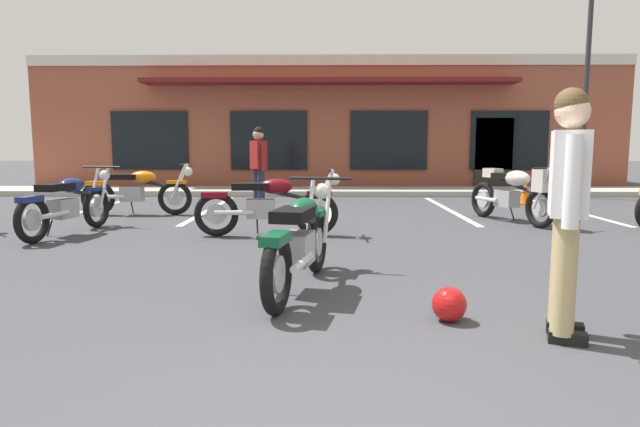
% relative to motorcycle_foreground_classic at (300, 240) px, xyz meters
% --- Properties ---
extents(ground_plane, '(80.00, 80.00, 0.00)m').
position_rel_motorcycle_foreground_classic_xyz_m(ground_plane, '(0.27, 1.30, -0.46)').
color(ground_plane, '#3D3D42').
extents(sidewalk_kerb, '(22.00, 1.80, 0.14)m').
position_rel_motorcycle_foreground_classic_xyz_m(sidewalk_kerb, '(0.27, 9.80, -0.39)').
color(sidewalk_kerb, '#A8A59E').
rests_on(sidewalk_kerb, ground_plane).
extents(brick_storefront_building, '(17.55, 6.51, 3.90)m').
position_rel_motorcycle_foreground_classic_xyz_m(brick_storefront_building, '(0.27, 13.95, 1.49)').
color(brick_storefront_building, brown).
rests_on(brick_storefront_building, ground_plane).
extents(painted_stall_lines, '(9.89, 4.80, 0.01)m').
position_rel_motorcycle_foreground_classic_xyz_m(painted_stall_lines, '(0.27, 6.20, -0.46)').
color(painted_stall_lines, silver).
rests_on(painted_stall_lines, ground_plane).
extents(motorcycle_foreground_classic, '(0.77, 2.09, 0.98)m').
position_rel_motorcycle_foreground_classic_xyz_m(motorcycle_foreground_classic, '(0.00, 0.00, 0.00)').
color(motorcycle_foreground_classic, black).
rests_on(motorcycle_foreground_classic, ground_plane).
extents(motorcycle_red_sportbike, '(2.11, 0.66, 0.98)m').
position_rel_motorcycle_foreground_classic_xyz_m(motorcycle_red_sportbike, '(-0.62, 2.92, 0.00)').
color(motorcycle_red_sportbike, black).
rests_on(motorcycle_red_sportbike, ground_plane).
extents(motorcycle_black_cruiser, '(1.06, 2.01, 0.98)m').
position_rel_motorcycle_foreground_classic_xyz_m(motorcycle_black_cruiser, '(3.39, 4.29, 0.07)').
color(motorcycle_black_cruiser, black).
rests_on(motorcycle_black_cruiser, ground_plane).
extents(motorcycle_silver_naked, '(0.76, 2.10, 0.98)m').
position_rel_motorcycle_foreground_classic_xyz_m(motorcycle_silver_naked, '(-3.55, 2.98, 0.00)').
color(motorcycle_silver_naked, black).
rests_on(motorcycle_silver_naked, ground_plane).
extents(motorcycle_orange_scrambler, '(2.11, 0.66, 0.98)m').
position_rel_motorcycle_foreground_classic_xyz_m(motorcycle_orange_scrambler, '(-3.34, 5.26, 0.00)').
color(motorcycle_orange_scrambler, black).
rests_on(motorcycle_orange_scrambler, ground_plane).
extents(person_in_black_shirt, '(0.37, 0.60, 1.68)m').
position_rel_motorcycle_foreground_classic_xyz_m(person_in_black_shirt, '(1.83, -1.22, 0.49)').
color(person_in_black_shirt, black).
rests_on(person_in_black_shirt, ground_plane).
extents(person_in_shorts_foreground, '(0.41, 0.56, 1.68)m').
position_rel_motorcycle_foreground_classic_xyz_m(person_in_shorts_foreground, '(-1.14, 6.05, 0.49)').
color(person_in_shorts_foreground, black).
rests_on(person_in_shorts_foreground, ground_plane).
extents(helmet_on_pavement, '(0.26, 0.26, 0.26)m').
position_rel_motorcycle_foreground_classic_xyz_m(helmet_on_pavement, '(1.15, -0.87, -0.33)').
color(helmet_on_pavement, '#B71414').
rests_on(helmet_on_pavement, ground_plane).
extents(traffic_cone, '(0.34, 0.34, 0.53)m').
position_rel_motorcycle_foreground_classic_xyz_m(traffic_cone, '(4.65, 7.25, -0.20)').
color(traffic_cone, orange).
rests_on(traffic_cone, ground_plane).
extents(parking_lot_lamp_post, '(0.24, 0.76, 5.40)m').
position_rel_motorcycle_foreground_classic_xyz_m(parking_lot_lamp_post, '(6.53, 8.60, 2.99)').
color(parking_lot_lamp_post, '#2D2D33').
rests_on(parking_lot_lamp_post, ground_plane).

